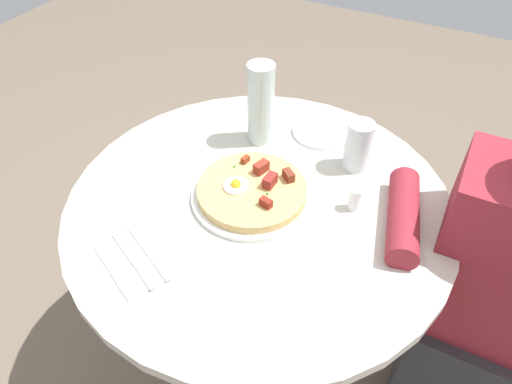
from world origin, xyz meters
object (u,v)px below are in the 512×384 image
person_seated (491,309)px  breakfast_pizza (253,189)px  dining_table (259,247)px  salt_shaker (355,199)px  pizza_plate (253,195)px  bread_plate (321,132)px  water_glass (358,146)px  fork (133,260)px  water_bottle (261,104)px  knife (148,252)px

person_seated → breakfast_pizza: size_ratio=4.32×
dining_table → person_seated: person_seated is taller
salt_shaker → pizza_plate: bearing=17.7°
bread_plate → water_glass: (-0.13, 0.10, 0.06)m
dining_table → water_glass: 0.37m
pizza_plate → fork: size_ratio=1.63×
water_bottle → breakfast_pizza: bearing=112.3°
water_bottle → person_seated: bearing=173.4°
breakfast_pizza → pizza_plate: bearing=68.8°
pizza_plate → breakfast_pizza: breakfast_pizza is taller
person_seated → salt_shaker: 0.47m
fork → water_glass: size_ratio=1.35×
breakfast_pizza → bread_plate: (-0.05, -0.32, -0.02)m
breakfast_pizza → water_glass: size_ratio=1.97×
dining_table → salt_shaker: size_ratio=15.59×
breakfast_pizza → dining_table: bearing=168.4°
dining_table → water_glass: water_glass is taller
knife → water_glass: bearing=84.2°
water_glass → bread_plate: bearing=-36.4°
bread_plate → water_glass: water_glass is taller
knife → pizza_plate: bearing=91.9°
bread_plate → salt_shaker: (-0.18, 0.24, 0.02)m
bread_plate → water_glass: bearing=143.6°
knife → fork: bearing=-90.0°
person_seated → salt_shaker: bearing=9.1°
salt_shaker → water_glass: bearing=-72.6°
salt_shaker → fork: bearing=45.3°
dining_table → salt_shaker: bearing=-160.0°
salt_shaker → person_seated: bearing=-170.9°
pizza_plate → water_glass: 0.29m
pizza_plate → breakfast_pizza: size_ratio=1.12×
fork → salt_shaker: size_ratio=3.02×
pizza_plate → water_bottle: (0.09, -0.22, 0.11)m
knife → salt_shaker: salt_shaker is taller
breakfast_pizza → fork: bearing=65.7°
person_seated → fork: bearing=29.8°
salt_shaker → bread_plate: bearing=-54.2°
salt_shaker → dining_table: bearing=20.0°
dining_table → bread_plate: 0.37m
water_bottle → pizza_plate: bearing=112.1°
breakfast_pizza → salt_shaker: size_ratio=4.41×
person_seated → knife: bearing=28.4°
breakfast_pizza → salt_shaker: (-0.23, -0.07, 0.01)m
knife → water_bottle: (-0.03, -0.48, 0.11)m
dining_table → fork: 0.38m
person_seated → water_glass: bearing=-11.5°
fork → pizza_plate: bearing=91.7°
breakfast_pizza → knife: bearing=65.9°
dining_table → water_bottle: bearing=-63.8°
bread_plate → water_bottle: 0.20m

